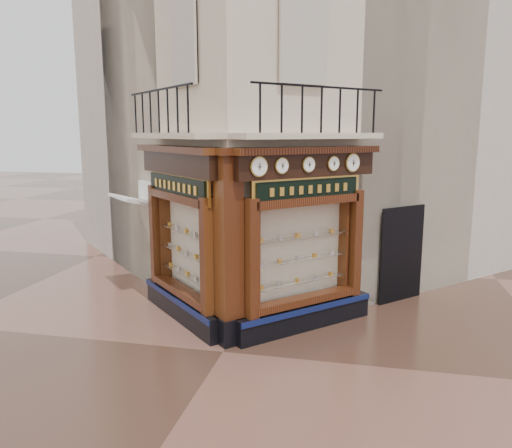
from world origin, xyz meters
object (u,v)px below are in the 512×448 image
(corner_pilaster, at_px, (229,250))
(clock_d, at_px, (333,164))
(clock_b, at_px, (282,166))
(signboard_right, at_px, (308,189))
(clock_a, at_px, (259,167))
(signboard_left, at_px, (177,186))
(clock_c, at_px, (309,165))
(awning, at_px, (138,293))
(clock_e, at_px, (353,163))

(corner_pilaster, height_order, clock_d, corner_pilaster)
(corner_pilaster, bearing_deg, clock_b, -23.58)
(clock_d, height_order, signboard_right, clock_d)
(clock_a, distance_m, clock_b, 0.54)
(signboard_left, bearing_deg, clock_a, -160.88)
(corner_pilaster, distance_m, clock_d, 2.89)
(corner_pilaster, relative_size, clock_c, 12.33)
(corner_pilaster, bearing_deg, clock_c, -14.47)
(corner_pilaster, bearing_deg, awning, 96.88)
(clock_c, height_order, awning, clock_c)
(clock_b, relative_size, clock_c, 1.01)
(clock_b, distance_m, clock_c, 0.68)
(signboard_left, bearing_deg, clock_d, -129.52)
(corner_pilaster, height_order, signboard_right, corner_pilaster)
(awning, relative_size, signboard_left, 0.69)
(clock_e, relative_size, signboard_right, 0.20)
(clock_b, xyz_separation_m, signboard_left, (-2.45, 0.62, -0.52))
(clock_c, bearing_deg, clock_e, -0.00)
(clock_c, distance_m, signboard_left, 2.98)
(awning, xyz_separation_m, signboard_left, (1.82, -1.56, 3.10))
(clock_a, xyz_separation_m, signboard_right, (0.85, 1.01, -0.52))
(awning, bearing_deg, corner_pilaster, -173.12)
(corner_pilaster, relative_size, clock_e, 9.81)
(signboard_right, bearing_deg, awning, 116.76)
(signboard_right, bearing_deg, corner_pilaster, 169.75)
(clock_e, bearing_deg, clock_c, 180.00)
(clock_d, bearing_deg, corner_pilaster, 169.58)
(clock_a, relative_size, awning, 0.26)
(clock_d, xyz_separation_m, signboard_left, (-3.41, -0.33, -0.52))
(clock_c, relative_size, awning, 0.21)
(clock_a, height_order, clock_c, clock_a)
(corner_pilaster, xyz_separation_m, clock_a, (0.61, 0.01, 1.67))
(signboard_left, bearing_deg, clock_c, -137.84)
(corner_pilaster, height_order, clock_a, corner_pilaster)
(clock_d, xyz_separation_m, awning, (-5.23, 1.24, -3.62))
(signboard_left, bearing_deg, clock_b, -149.26)
(clock_b, xyz_separation_m, awning, (-4.28, 2.19, -3.62))
(clock_d, bearing_deg, signboard_left, 140.48)
(signboard_left, relative_size, signboard_right, 1.09)
(corner_pilaster, distance_m, signboard_left, 2.12)
(clock_c, bearing_deg, signboard_left, 132.16)
(clock_b, xyz_separation_m, clock_e, (1.34, 1.34, -0.00))
(signboard_right, bearing_deg, clock_e, -5.62)
(clock_a, bearing_deg, clock_e, -0.00)
(clock_e, distance_m, signboard_right, 1.24)
(clock_a, xyz_separation_m, awning, (-3.90, 2.57, -3.62))
(corner_pilaster, distance_m, clock_e, 3.35)
(clock_a, relative_size, clock_c, 1.22)
(clock_b, distance_m, clock_e, 1.90)
(corner_pilaster, height_order, awning, corner_pilaster)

